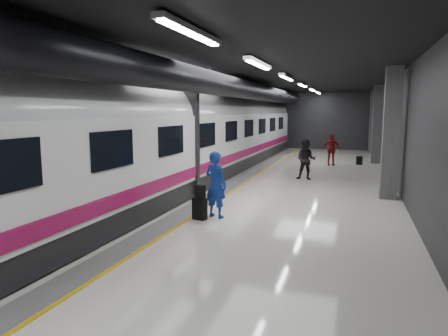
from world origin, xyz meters
The scene contains 9 objects.
ground centered at (0.00, 0.00, 0.00)m, with size 40.00×40.00×0.00m, color silver.
platform_hall centered at (-0.29, 0.96, 3.54)m, with size 10.02×40.02×4.51m.
train centered at (-3.25, 0.00, 2.07)m, with size 3.05×38.00×4.05m.
traveler_main centered at (-0.30, -2.25, 0.95)m, with size 0.69×0.45×1.90m, color #1741AC.
suitcase_main centered at (-0.65, -2.61, 0.30)m, with size 0.37×0.24×0.61m, color black.
shoulder_bag centered at (-0.62, -2.64, 0.80)m, with size 0.28×0.15×0.38m, color black.
traveler_far_a centered at (1.37, 4.92, 0.89)m, with size 0.87×0.68×1.79m, color black.
traveler_far_b centered at (2.12, 10.23, 0.88)m, with size 1.03×0.43×1.76m, color maroon.
suitcase_far centered at (3.64, 10.96, 0.24)m, with size 0.32×0.21×0.48m, color black.
Camera 1 is at (3.42, -12.73, 3.01)m, focal length 32.00 mm.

